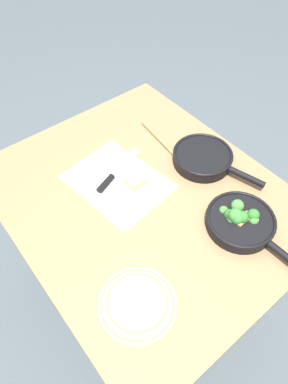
{
  "coord_description": "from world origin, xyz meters",
  "views": [
    {
      "loc": [
        0.59,
        -0.48,
        1.68
      ],
      "look_at": [
        0.0,
        0.0,
        0.74
      ],
      "focal_mm": 32.0,
      "sensor_mm": 36.0,
      "label": 1
    }
  ],
  "objects_px": {
    "skillet_eggs": "(203,158)",
    "dinner_plate_stack": "(137,303)",
    "skillet_broccoli": "(241,221)",
    "grater_knife": "(113,176)",
    "wooden_spoon": "(172,152)",
    "cheese_block": "(134,180)"
  },
  "relations": [
    {
      "from": "skillet_eggs",
      "to": "dinner_plate_stack",
      "type": "distance_m",
      "value": 0.61
    },
    {
      "from": "skillet_broccoli",
      "to": "skillet_eggs",
      "type": "relative_size",
      "value": 0.97
    },
    {
      "from": "skillet_broccoli",
      "to": "dinner_plate_stack",
      "type": "xyz_separation_m",
      "value": [
        -0.0,
        -0.43,
        -0.02
      ]
    },
    {
      "from": "grater_knife",
      "to": "skillet_broccoli",
      "type": "bearing_deg",
      "value": -85.72
    },
    {
      "from": "skillet_broccoli",
      "to": "skillet_eggs",
      "type": "bearing_deg",
      "value": 156.05
    },
    {
      "from": "skillet_broccoli",
      "to": "skillet_eggs",
      "type": "height_order",
      "value": "skillet_broccoli"
    },
    {
      "from": "skillet_broccoli",
      "to": "grater_knife",
      "type": "relative_size",
      "value": 1.38
    },
    {
      "from": "dinner_plate_stack",
      "to": "wooden_spoon",
      "type": "bearing_deg",
      "value": 129.27
    },
    {
      "from": "grater_knife",
      "to": "skillet_eggs",
      "type": "bearing_deg",
      "value": -46.57
    },
    {
      "from": "wooden_spoon",
      "to": "grater_knife",
      "type": "distance_m",
      "value": 0.26
    },
    {
      "from": "skillet_eggs",
      "to": "wooden_spoon",
      "type": "height_order",
      "value": "skillet_eggs"
    },
    {
      "from": "skillet_broccoli",
      "to": "wooden_spoon",
      "type": "distance_m",
      "value": 0.4
    },
    {
      "from": "skillet_broccoli",
      "to": "wooden_spoon",
      "type": "height_order",
      "value": "skillet_broccoli"
    },
    {
      "from": "skillet_eggs",
      "to": "wooden_spoon",
      "type": "distance_m",
      "value": 0.13
    },
    {
      "from": "skillet_eggs",
      "to": "wooden_spoon",
      "type": "xyz_separation_m",
      "value": [
        -0.11,
        -0.06,
        -0.02
      ]
    },
    {
      "from": "wooden_spoon",
      "to": "grater_knife",
      "type": "bearing_deg",
      "value": -92.93
    },
    {
      "from": "skillet_eggs",
      "to": "wooden_spoon",
      "type": "relative_size",
      "value": 1.04
    },
    {
      "from": "skillet_eggs",
      "to": "cheese_block",
      "type": "height_order",
      "value": "skillet_eggs"
    },
    {
      "from": "skillet_broccoli",
      "to": "grater_knife",
      "type": "bearing_deg",
      "value": -157.79
    },
    {
      "from": "wooden_spoon",
      "to": "dinner_plate_stack",
      "type": "relative_size",
      "value": 1.55
    },
    {
      "from": "wooden_spoon",
      "to": "dinner_plate_stack",
      "type": "xyz_separation_m",
      "value": [
        0.4,
        -0.49,
        0.0
      ]
    },
    {
      "from": "wooden_spoon",
      "to": "skillet_broccoli",
      "type": "bearing_deg",
      "value": -1.32
    }
  ]
}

